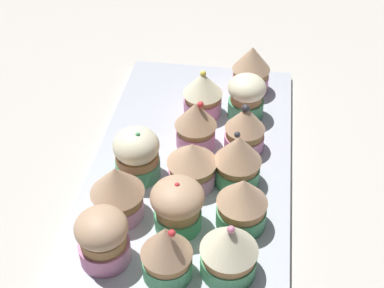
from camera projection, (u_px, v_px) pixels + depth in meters
ground_plane at (192, 175)px, 73.99cm from camera, size 180.00×180.00×3.00cm
baking_tray at (192, 164)px, 72.63cm from camera, size 47.87×26.52×1.20cm
cupcake_0 at (229, 249)px, 56.20cm from camera, size 6.29×6.29×7.67cm
cupcake_1 at (242, 202)px, 61.43cm from camera, size 5.99×5.99×7.20cm
cupcake_2 at (238, 159)px, 66.75cm from camera, size 6.02×6.02×7.77cm
cupcake_3 at (245, 128)px, 72.00cm from camera, size 5.49×5.49×7.32cm
cupcake_4 at (246, 96)px, 77.67cm from camera, size 5.56×5.56×6.86cm
cupcake_5 at (251, 69)px, 82.38cm from camera, size 5.91×5.91×7.82cm
cupcake_6 at (170, 252)px, 55.82cm from camera, size 5.58×5.58×7.75cm
cupcake_7 at (177, 205)px, 61.29cm from camera, size 6.27×6.27×6.95cm
cupcake_8 at (192, 164)px, 66.82cm from camera, size 6.37×6.37×6.58cm
cupcake_9 at (199, 124)px, 72.36cm from camera, size 5.80×5.80×7.45cm
cupcake_10 at (200, 93)px, 78.06cm from camera, size 5.90×5.90×7.37cm
cupcake_11 at (103, 237)px, 57.62cm from camera, size 5.84×5.84×7.04cm
cupcake_12 at (117, 191)px, 62.34cm from camera, size 6.45×6.45×7.59cm
cupcake_13 at (137, 154)px, 67.90cm from camera, size 5.93×5.93×7.39cm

